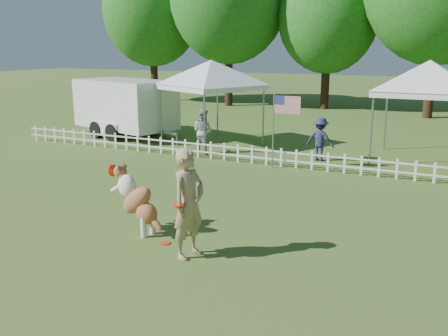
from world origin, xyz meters
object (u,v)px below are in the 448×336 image
object	(u,v)px
dog	(138,200)
canopy_tent_left	(212,104)
spectator_a	(203,131)
spectator_b	(320,139)
cargo_trailer	(125,108)
frisbee_on_turf	(165,243)
handler	(189,204)
canopy_tent_right	(425,113)
flag_pole	(273,131)

from	to	relation	value
dog	canopy_tent_left	xyz separation A→B (m)	(-3.01, 9.06, 0.90)
canopy_tent_left	spectator_a	world-z (taller)	canopy_tent_left
canopy_tent_left	spectator_b	world-z (taller)	canopy_tent_left
cargo_trailer	frisbee_on_turf	bearing A→B (deg)	-34.11
spectator_b	spectator_a	bearing A→B (deg)	12.85
handler	canopy_tent_right	size ratio (longest dim) A/B	0.62
handler	canopy_tent_right	xyz separation A→B (m)	(3.07, 10.15, 0.61)
frisbee_on_turf	spectator_b	bearing A→B (deg)	85.15
dog	spectator_b	bearing A→B (deg)	92.70
handler	frisbee_on_turf	size ratio (longest dim) A/B	10.02
flag_pole	spectator_a	bearing A→B (deg)	157.72
dog	canopy_tent_right	bearing A→B (deg)	77.68
flag_pole	frisbee_on_turf	bearing A→B (deg)	-90.48
dog	canopy_tent_right	world-z (taller)	canopy_tent_right
canopy_tent_right	flag_pole	distance (m)	5.17
flag_pole	dog	bearing A→B (deg)	-97.56
handler	spectator_b	world-z (taller)	handler
handler	frisbee_on_turf	xyz separation A→B (m)	(-0.72, 0.30, -0.99)
dog	cargo_trailer	size ratio (longest dim) A/B	0.25
canopy_tent_right	spectator_a	xyz separation A→B (m)	(-7.15, -2.06, -0.83)
canopy_tent_left	cargo_trailer	distance (m)	4.13
dog	canopy_tent_right	distance (m)	10.66
canopy_tent_left	spectator_b	xyz separation A→B (m)	(4.54, -0.92, -0.85)
spectator_a	spectator_b	size ratio (longest dim) A/B	1.08
dog	canopy_tent_left	bearing A→B (deg)	121.69
flag_pole	spectator_b	xyz separation A→B (m)	(1.05, 1.67, -0.43)
handler	flag_pole	size ratio (longest dim) A/B	0.86
canopy_tent_right	spectator_b	bearing A→B (deg)	-154.76
canopy_tent_left	cargo_trailer	size ratio (longest dim) A/B	0.57
dog	handler	bearing A→B (deg)	-7.52
canopy_tent_left	dog	bearing A→B (deg)	-46.91
flag_pole	spectator_b	world-z (taller)	flag_pole
cargo_trailer	flag_pole	size ratio (longest dim) A/B	2.37
dog	spectator_a	xyz separation A→B (m)	(-2.56, 7.51, 0.10)
handler	dog	xyz separation A→B (m)	(-1.53, 0.58, -0.32)
canopy_tent_left	flag_pole	xyz separation A→B (m)	(3.49, -2.59, -0.42)
handler	canopy_tent_left	world-z (taller)	canopy_tent_left
dog	spectator_b	xyz separation A→B (m)	(1.53, 8.14, 0.04)
dog	cargo_trailer	world-z (taller)	cargo_trailer
flag_pole	canopy_tent_left	bearing A→B (deg)	140.07
canopy_tent_right	spectator_b	xyz separation A→B (m)	(-3.07, -1.43, -0.89)
handler	spectator_b	size ratio (longest dim) A/B	1.38
canopy_tent_right	spectator_a	distance (m)	7.49
frisbee_on_turf	dog	bearing A→B (deg)	160.87
canopy_tent_left	cargo_trailer	bearing A→B (deg)	-156.08
canopy_tent_left	handler	bearing A→B (deg)	-40.07
canopy_tent_left	spectator_b	size ratio (longest dim) A/B	2.18
canopy_tent_left	cargo_trailer	world-z (taller)	canopy_tent_left
handler	spectator_a	bearing A→B (deg)	37.41
cargo_trailer	spectator_b	distance (m)	8.72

